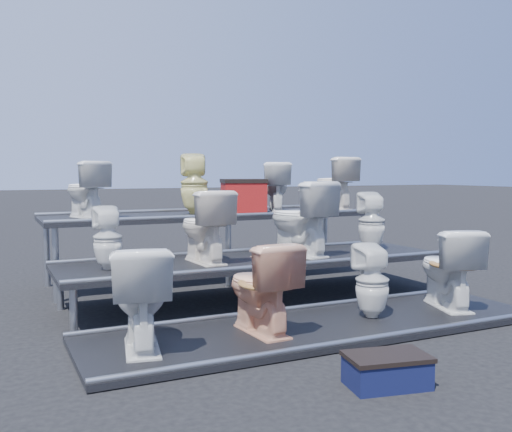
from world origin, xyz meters
name	(u,v)px	position (x,y,z in m)	size (l,w,h in m)	color
ground	(258,300)	(0.00, 0.00, 0.00)	(80.00, 80.00, 0.00)	black
tier_front	(321,327)	(0.00, -1.30, 0.03)	(4.20, 1.20, 0.06)	black
tier_mid	(258,279)	(0.00, 0.00, 0.23)	(4.20, 1.20, 0.46)	black
tier_back	(214,247)	(0.00, 1.30, 0.43)	(4.20, 1.20, 0.86)	black
toilet_0	(140,297)	(-1.60, -1.30, 0.46)	(0.44, 0.78, 0.79)	silver
toilet_1	(261,287)	(-0.60, -1.30, 0.44)	(0.43, 0.75, 0.77)	#DF9D7A
toilet_2	(372,281)	(0.54, -1.30, 0.40)	(0.30, 0.31, 0.68)	silver
toilet_3	(448,268)	(1.45, -1.30, 0.45)	(0.44, 0.77, 0.79)	silver
toilet_4	(108,238)	(-1.59, 0.00, 0.76)	(0.27, 0.28, 0.61)	silver
toilet_5	(204,226)	(-0.61, 0.00, 0.83)	(0.42, 0.73, 0.75)	silver
toilet_6	(300,218)	(0.52, 0.00, 0.87)	(0.46, 0.81, 0.83)	silver
toilet_7	(372,221)	(1.50, 0.00, 0.81)	(0.31, 0.32, 0.69)	silver
toilet_8	(85,190)	(-1.58, 1.30, 1.19)	(0.36, 0.64, 0.65)	silver
toilet_9	(194,184)	(-0.26, 1.30, 1.24)	(0.35, 0.35, 0.77)	#ECE695
toilet_10	(276,187)	(0.89, 1.30, 1.19)	(0.37, 0.64, 0.65)	silver
toilet_11	(334,184)	(1.82, 1.30, 1.22)	(0.41, 0.71, 0.73)	silver
red_crate	(243,198)	(0.40, 1.26, 1.05)	(0.54, 0.43, 0.39)	maroon
step_stool	(387,373)	(-0.31, -2.59, 0.09)	(0.51, 0.31, 0.18)	#0E1234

